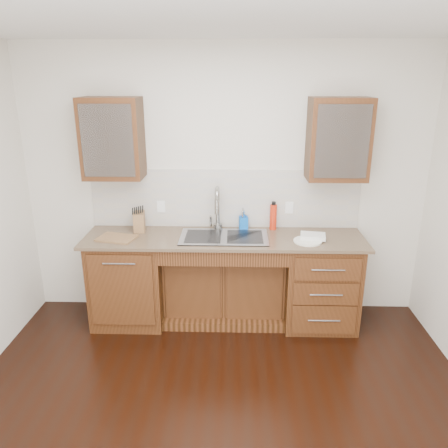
{
  "coord_description": "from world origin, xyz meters",
  "views": [
    {
      "loc": [
        0.11,
        -2.51,
        2.38
      ],
      "look_at": [
        0.0,
        1.4,
        1.05
      ],
      "focal_mm": 35.0,
      "sensor_mm": 36.0,
      "label": 1
    }
  ],
  "objects_px": {
    "cutting_board": "(117,238)",
    "soap_bottle": "(244,220)",
    "water_bottle": "(273,217)",
    "knife_block": "(139,222)",
    "plate": "(308,241)"
  },
  "relations": [
    {
      "from": "water_bottle",
      "to": "plate",
      "type": "relative_size",
      "value": 0.97
    },
    {
      "from": "plate",
      "to": "cutting_board",
      "type": "xyz_separation_m",
      "value": [
        -1.8,
        0.03,
        0.0
      ]
    },
    {
      "from": "soap_bottle",
      "to": "water_bottle",
      "type": "relative_size",
      "value": 0.73
    },
    {
      "from": "plate",
      "to": "knife_block",
      "type": "bearing_deg",
      "value": 170.89
    },
    {
      "from": "soap_bottle",
      "to": "plate",
      "type": "distance_m",
      "value": 0.7
    },
    {
      "from": "knife_block",
      "to": "cutting_board",
      "type": "height_order",
      "value": "knife_block"
    },
    {
      "from": "cutting_board",
      "to": "soap_bottle",
      "type": "bearing_deg",
      "value": 15.08
    },
    {
      "from": "plate",
      "to": "knife_block",
      "type": "distance_m",
      "value": 1.66
    },
    {
      "from": "knife_block",
      "to": "cutting_board",
      "type": "bearing_deg",
      "value": -134.11
    },
    {
      "from": "knife_block",
      "to": "water_bottle",
      "type": "bearing_deg",
      "value": -3.74
    },
    {
      "from": "soap_bottle",
      "to": "water_bottle",
      "type": "distance_m",
      "value": 0.3
    },
    {
      "from": "water_bottle",
      "to": "cutting_board",
      "type": "xyz_separation_m",
      "value": [
        -1.51,
        -0.32,
        -0.12
      ]
    },
    {
      "from": "water_bottle",
      "to": "cutting_board",
      "type": "height_order",
      "value": "water_bottle"
    },
    {
      "from": "soap_bottle",
      "to": "water_bottle",
      "type": "height_order",
      "value": "water_bottle"
    },
    {
      "from": "cutting_board",
      "to": "water_bottle",
      "type": "bearing_deg",
      "value": 11.86
    }
  ]
}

